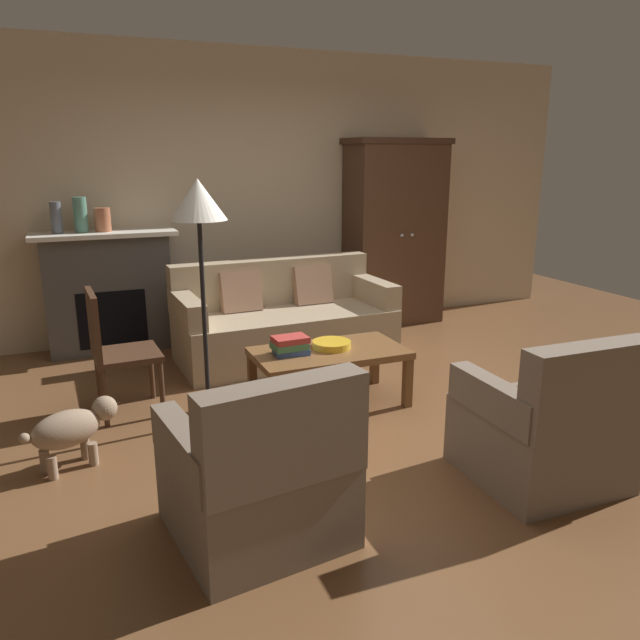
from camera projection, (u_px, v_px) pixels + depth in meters
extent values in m
plane|color=brown|center=(370.00, 416.00, 4.34)|extent=(9.60, 9.60, 0.00)
cube|color=beige|center=(259.00, 194.00, 6.25)|extent=(7.20, 0.10, 2.80)
cube|color=#4C4947|center=(109.00, 294.00, 5.68)|extent=(1.10, 0.36, 1.08)
cube|color=black|center=(113.00, 319.00, 5.57)|extent=(0.60, 0.01, 0.52)
cube|color=white|center=(104.00, 234.00, 5.51)|extent=(1.26, 0.48, 0.04)
cube|color=#472D1E|center=(394.00, 236.00, 6.59)|extent=(1.00, 0.52, 1.90)
cube|color=#3C271A|center=(397.00, 141.00, 6.33)|extent=(1.06, 0.55, 0.06)
sphere|color=#ADAFB5|center=(402.00, 235.00, 6.31)|extent=(0.04, 0.04, 0.04)
sphere|color=#ADAFB5|center=(412.00, 235.00, 6.35)|extent=(0.04, 0.04, 0.04)
cube|color=tan|center=(286.00, 335.00, 5.51)|extent=(1.93, 0.91, 0.44)
cube|color=tan|center=(272.00, 281.00, 5.69)|extent=(1.91, 0.25, 0.42)
cube|color=tan|center=(187.00, 309.00, 5.07)|extent=(0.19, 0.80, 0.22)
cube|color=tan|center=(372.00, 290.00, 5.77)|extent=(0.19, 0.80, 0.22)
cube|color=#9E755B|center=(241.00, 292.00, 5.44)|extent=(0.37, 0.20, 0.37)
cube|color=#9E755B|center=(312.00, 285.00, 5.72)|extent=(0.37, 0.20, 0.37)
cube|color=brown|center=(329.00, 353.00, 4.44)|extent=(1.10, 0.60, 0.05)
cube|color=brown|center=(274.00, 404.00, 4.08)|extent=(0.06, 0.06, 0.37)
cube|color=brown|center=(407.00, 383.00, 4.45)|extent=(0.06, 0.06, 0.37)
cube|color=brown|center=(252.00, 378.00, 4.54)|extent=(0.06, 0.06, 0.37)
cube|color=brown|center=(375.00, 361.00, 4.92)|extent=(0.06, 0.06, 0.37)
cylinder|color=gold|center=(332.00, 344.00, 4.48)|extent=(0.28, 0.28, 0.05)
cube|color=#38569E|center=(291.00, 351.00, 4.34)|extent=(0.25, 0.19, 0.04)
cube|color=#427A4C|center=(289.00, 346.00, 4.32)|extent=(0.24, 0.18, 0.04)
cube|color=#B73833|center=(290.00, 339.00, 4.31)|extent=(0.25, 0.18, 0.04)
cylinder|color=#565B66|center=(56.00, 218.00, 5.33)|extent=(0.09, 0.09, 0.28)
cylinder|color=slate|center=(81.00, 215.00, 5.40)|extent=(0.12, 0.12, 0.31)
cylinder|color=#A86042|center=(103.00, 220.00, 5.48)|extent=(0.14, 0.14, 0.21)
cube|color=#756656|center=(256.00, 492.00, 2.96)|extent=(0.85, 0.85, 0.42)
cube|color=#756656|center=(284.00, 434.00, 2.58)|extent=(0.77, 0.26, 0.46)
cube|color=#756656|center=(315.00, 419.00, 3.03)|extent=(0.21, 0.71, 0.20)
cube|color=#756656|center=(186.00, 450.00, 2.72)|extent=(0.21, 0.71, 0.20)
cube|color=#756656|center=(539.00, 442.00, 3.48)|extent=(0.78, 0.78, 0.42)
cube|color=#756656|center=(589.00, 388.00, 3.08)|extent=(0.76, 0.18, 0.46)
cube|color=#756656|center=(590.00, 383.00, 3.51)|extent=(0.13, 0.70, 0.20)
cube|color=#756656|center=(495.00, 399.00, 3.28)|extent=(0.13, 0.70, 0.20)
cube|color=#472D1E|center=(127.00, 355.00, 4.30)|extent=(0.46, 0.46, 0.04)
cylinder|color=#472D1E|center=(162.00, 389.00, 4.27)|extent=(0.04, 0.04, 0.41)
cylinder|color=#472D1E|center=(152.00, 372.00, 4.60)|extent=(0.04, 0.04, 0.41)
cylinder|color=#472D1E|center=(105.00, 398.00, 4.11)|extent=(0.04, 0.04, 0.41)
cylinder|color=#472D1E|center=(99.00, 380.00, 4.44)|extent=(0.04, 0.04, 0.41)
cube|color=#472D1E|center=(94.00, 324.00, 4.15)|extent=(0.06, 0.44, 0.45)
cylinder|color=black|center=(209.00, 421.00, 4.23)|extent=(0.26, 0.26, 0.02)
cylinder|color=black|center=(205.00, 324.00, 4.05)|extent=(0.03, 0.03, 1.41)
cone|color=white|center=(198.00, 199.00, 3.83)|extent=(0.36, 0.36, 0.26)
ellipsoid|color=gray|center=(66.00, 429.00, 3.54)|extent=(0.45, 0.33, 0.22)
sphere|color=gray|center=(105.00, 408.00, 3.69)|extent=(0.15, 0.15, 0.15)
cylinder|color=gray|center=(85.00, 448.00, 3.71)|extent=(0.06, 0.06, 0.14)
cylinder|color=gray|center=(93.00, 454.00, 3.63)|extent=(0.06, 0.06, 0.14)
cylinder|color=gray|center=(45.00, 461.00, 3.55)|extent=(0.06, 0.06, 0.14)
cylinder|color=gray|center=(52.00, 468.00, 3.47)|extent=(0.06, 0.06, 0.14)
sphere|color=gray|center=(24.00, 438.00, 3.39)|extent=(0.06, 0.06, 0.06)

